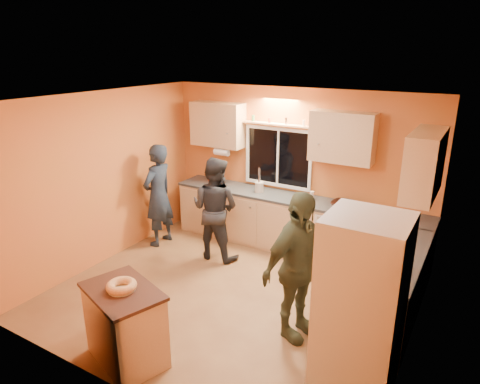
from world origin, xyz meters
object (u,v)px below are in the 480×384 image
Objects in this scene: person_center at (215,209)px; person_right at (297,267)px; refrigerator at (360,307)px; island at (125,325)px; person_left at (158,195)px.

person_right is (1.88, -1.18, 0.06)m from person_center.
person_right is at bearing 150.68° from refrigerator.
person_right reaches higher than island.
person_left is 3.17m from person_right.
person_right is at bearing 144.96° from person_center.
refrigerator is 2.39m from island.
person_center is 0.93× the size of person_right.
refrigerator is at bearing 39.88° from island.
island is (-2.19, -0.84, -0.47)m from refrigerator.
person_right is at bearing 68.54° from person_left.
person_left is (-1.60, 2.41, 0.43)m from island.
person_center is (-2.71, 1.64, -0.09)m from refrigerator.
refrigerator is 4.10m from person_left.
refrigerator is 1.10× the size of person_center.
island is 0.58× the size of person_right.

